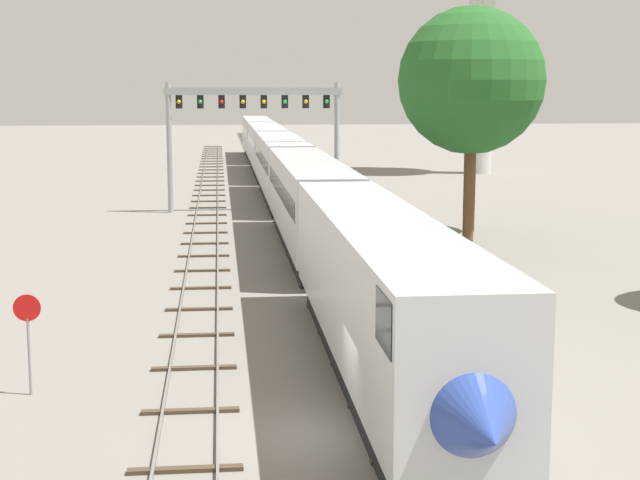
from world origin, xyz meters
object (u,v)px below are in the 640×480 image
object	(u,v)px
passenger_train	(281,166)
stop_sign	(28,330)
trackside_tree_left	(471,81)
trackside_tree_right	(473,99)
signal_gantry	(253,116)

from	to	relation	value
passenger_train	stop_sign	bearing A→B (deg)	-102.21
passenger_train	trackside_tree_left	distance (m)	26.51
trackside_tree_right	trackside_tree_left	bearing A→B (deg)	-105.48
stop_sign	trackside_tree_right	world-z (taller)	trackside_tree_right
signal_gantry	stop_sign	xyz separation A→B (m)	(-7.75, -39.98, -4.68)
signal_gantry	trackside_tree_right	bearing A→B (deg)	-41.38
stop_sign	trackside_tree_right	size ratio (longest dim) A/B	0.26
trackside_tree_left	trackside_tree_right	world-z (taller)	trackside_tree_left
signal_gantry	stop_sign	size ratio (longest dim) A/B	4.20
passenger_train	stop_sign	world-z (taller)	passenger_train
signal_gantry	stop_sign	world-z (taller)	signal_gantry
passenger_train	trackside_tree_right	world-z (taller)	trackside_tree_right
stop_sign	trackside_tree_right	bearing A→B (deg)	55.22
passenger_train	trackside_tree_left	bearing A→B (deg)	-71.55
passenger_train	stop_sign	distance (m)	47.28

